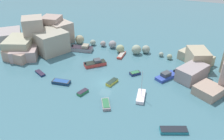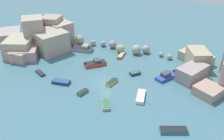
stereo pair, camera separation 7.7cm
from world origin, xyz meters
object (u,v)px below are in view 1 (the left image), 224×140
Objects in this scene: moored_boat_1 at (95,63)px; moored_boat_9 at (61,82)px; moored_boat_2 at (174,130)px; moored_boat_0 at (106,104)px; moored_boat_11 at (83,92)px; moored_boat_10 at (135,73)px; moored_boat_6 at (83,48)px; moored_boat_7 at (112,82)px; moored_boat_3 at (166,76)px; moored_boat_5 at (40,73)px; moored_boat_8 at (141,96)px; moored_boat_4 at (121,55)px.

moored_boat_1 is 1.30× the size of moored_boat_9.
moored_boat_0 is at bearing -30.98° from moored_boat_2.
moored_boat_10 is at bearing -16.79° from moored_boat_11.
moored_boat_6 is at bearing -85.70° from moored_boat_9.
moored_boat_7 is 0.81× the size of moored_boat_9.
moored_boat_9 is (-10.19, -3.88, 0.01)m from moored_boat_7.
moored_boat_2 is 0.84× the size of moored_boat_3.
moored_boat_2 is at bearing 71.50° from moored_boat_7.
moored_boat_2 is at bearing -165.84° from moored_boat_5.
moored_boat_6 reaches higher than moored_boat_9.
moored_boat_6 is 2.34× the size of moored_boat_10.
moored_boat_7 is 7.69m from moored_boat_8.
moored_boat_8 is at bearing -153.73° from moored_boat_5.
moored_boat_3 is at bearing -134.69° from moored_boat_5.
moored_boat_1 is 1.98× the size of moored_boat_11.
moored_boat_5 is 0.55× the size of moored_boat_6.
moored_boat_7 is at bearing -52.88° from moored_boat_6.
moored_boat_9 is at bearing -31.18° from moored_boat_3.
moored_boat_8 reaches higher than moored_boat_3.
moored_boat_0 is 0.61× the size of moored_boat_8.
moored_boat_5 is (-31.41, 7.49, -0.08)m from moored_boat_2.
moored_boat_4 is 21.03m from moored_boat_5.
moored_boat_9 is at bearing -88.85° from moored_boat_6.
moored_boat_6 reaches higher than moored_boat_4.
moored_boat_1 is 1.11× the size of moored_boat_2.
moored_boat_0 reaches higher than moored_boat_2.
moored_boat_7 is at bearing -54.73° from moored_boat_2.
moored_boat_3 is 24.66m from moored_boat_6.
moored_boat_10 is at bearing -131.66° from moored_boat_5.
moored_boat_2 is 18.82m from moored_boat_10.
moored_boat_8 is at bearing -64.09° from moored_boat_2.
moored_boat_7 is at bearing -18.77° from moored_boat_11.
moored_boat_4 is at bearing 12.89° from moored_boat_11.
moored_boat_0 reaches higher than moored_boat_5.
moored_boat_11 is at bearing -33.60° from moored_boat_2.
moored_boat_2 is 1.83× the size of moored_boat_10.
moored_boat_8 is (20.64, -15.20, -0.28)m from moored_boat_6.
moored_boat_8 is 17.40m from moored_boat_9.
moored_boat_0 is at bearing -168.23° from moored_boat_5.
moored_boat_3 is at bearing 136.92° from moored_boat_7.
moored_boat_10 is at bearing 162.43° from moored_boat_7.
moored_boat_6 is (-23.93, 5.94, 0.12)m from moored_boat_3.
moored_boat_3 is (8.78, 13.94, 0.23)m from moored_boat_0.
moored_boat_3 reaches higher than moored_boat_7.
moored_boat_6 is at bearing 8.67° from moored_boat_0.
moored_boat_5 is 1.28× the size of moored_boat_10.
moored_boat_10 is at bearing -45.92° from moored_boat_1.
moored_boat_8 is at bearing -149.98° from moored_boat_4.
moored_boat_2 is at bearing 159.63° from moored_boat_9.
moored_boat_9 is (-7.73, -17.03, 0.06)m from moored_boat_4.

